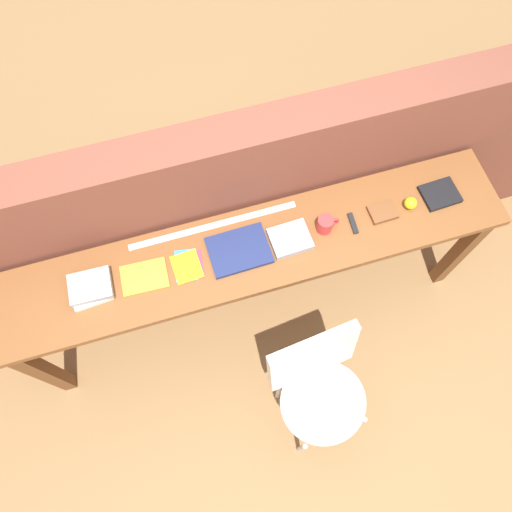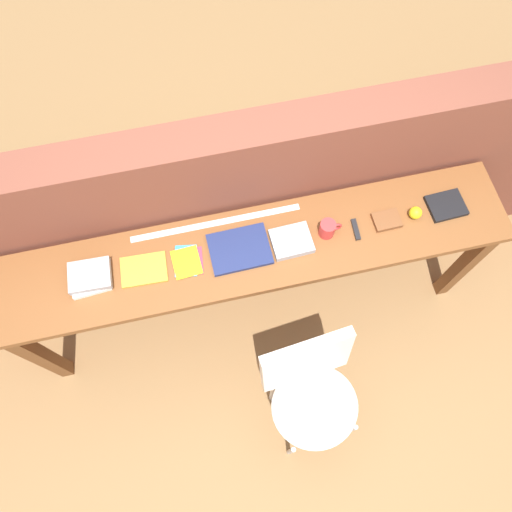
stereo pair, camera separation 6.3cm
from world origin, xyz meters
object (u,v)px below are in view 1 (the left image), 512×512
(leather_journal_brown, at_px, (383,212))
(multitool_folded, at_px, (353,223))
(book_stack_leftmost, at_px, (91,289))
(sports_ball_small, at_px, (411,203))
(magazine_cycling, at_px, (144,277))
(mug, at_px, (325,224))
(chair_white_moulded, at_px, (319,387))
(pamphlet_pile_colourful, at_px, (188,266))
(book_open_centre, at_px, (239,250))
(book_repair_rightmost, at_px, (440,194))

(leather_journal_brown, bearing_deg, multitool_folded, -176.43)
(book_stack_leftmost, bearing_deg, sports_ball_small, -0.30)
(leather_journal_brown, height_order, sports_ball_small, sports_ball_small)
(magazine_cycling, relative_size, mug, 1.93)
(chair_white_moulded, distance_m, pamphlet_pile_colourful, 0.88)
(pamphlet_pile_colourful, xyz_separation_m, book_open_centre, (0.25, 0.01, 0.01))
(pamphlet_pile_colourful, bearing_deg, multitool_folded, -0.94)
(multitool_folded, bearing_deg, book_repair_rightmost, 3.23)
(magazine_cycling, distance_m, mug, 0.88)
(chair_white_moulded, distance_m, book_stack_leftmost, 1.19)
(book_stack_leftmost, xyz_separation_m, pamphlet_pile_colourful, (0.45, -0.01, -0.03))
(book_open_centre, distance_m, mug, 0.43)
(chair_white_moulded, distance_m, magazine_cycling, 1.01)
(leather_journal_brown, bearing_deg, book_stack_leftmost, 178.50)
(book_open_centre, height_order, leather_journal_brown, leather_journal_brown)
(multitool_folded, xyz_separation_m, leather_journal_brown, (0.16, 0.01, 0.00))
(magazine_cycling, relative_size, multitool_folded, 1.93)
(magazine_cycling, height_order, sports_ball_small, sports_ball_small)
(leather_journal_brown, bearing_deg, book_repair_rightmost, 1.25)
(chair_white_moulded, xyz_separation_m, multitool_folded, (0.36, 0.64, 0.36))
(leather_journal_brown, height_order, book_repair_rightmost, leather_journal_brown)
(book_stack_leftmost, bearing_deg, magazine_cycling, -1.02)
(mug, height_order, sports_ball_small, mug)
(book_open_centre, relative_size, book_repair_rightmost, 1.60)
(leather_journal_brown, bearing_deg, magazine_cycling, 178.64)
(mug, distance_m, sports_ball_small, 0.44)
(book_stack_leftmost, distance_m, book_repair_rightmost, 1.74)
(sports_ball_small, bearing_deg, leather_journal_brown, 179.78)
(magazine_cycling, relative_size, pamphlet_pile_colourful, 1.22)
(book_stack_leftmost, bearing_deg, book_repair_rightmost, 0.18)
(chair_white_moulded, xyz_separation_m, book_repair_rightmost, (0.83, 0.67, 0.36))
(book_stack_leftmost, height_order, mug, mug)
(magazine_cycling, distance_m, leather_journal_brown, 1.18)
(chair_white_moulded, relative_size, leather_journal_brown, 6.86)
(magazine_cycling, distance_m, book_open_centre, 0.46)
(pamphlet_pile_colourful, relative_size, leather_journal_brown, 1.34)
(mug, relative_size, leather_journal_brown, 0.85)
(multitool_folded, bearing_deg, leather_journal_brown, 4.77)
(chair_white_moulded, relative_size, pamphlet_pile_colourful, 5.10)
(book_repair_rightmost, bearing_deg, pamphlet_pile_colourful, 178.20)
(book_repair_rightmost, bearing_deg, chair_white_moulded, -143.30)
(chair_white_moulded, xyz_separation_m, sports_ball_small, (0.66, 0.66, 0.38))
(pamphlet_pile_colourful, xyz_separation_m, book_repair_rightmost, (1.29, 0.01, 0.01))
(multitool_folded, relative_size, book_repair_rightmost, 0.62)
(magazine_cycling, distance_m, multitool_folded, 1.02)
(book_open_centre, height_order, book_repair_rightmost, same)
(book_stack_leftmost, distance_m, sports_ball_small, 1.57)
(magazine_cycling, distance_m, book_repair_rightmost, 1.49)
(leather_journal_brown, bearing_deg, pamphlet_pile_colourful, 178.80)
(sports_ball_small, bearing_deg, multitool_folded, -177.57)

